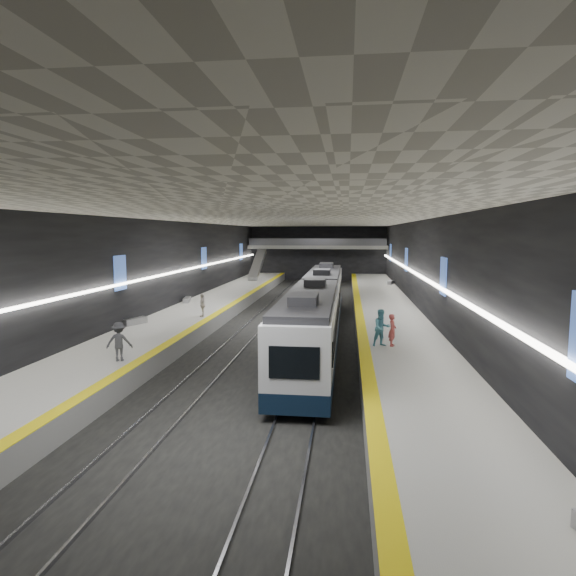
# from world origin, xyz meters

# --- Properties ---
(ground) EXTENTS (70.00, 70.00, 0.00)m
(ground) POSITION_xyz_m (0.00, 0.00, 0.00)
(ground) COLOR black
(ground) RESTS_ON ground
(ceiling) EXTENTS (20.00, 70.00, 0.04)m
(ceiling) POSITION_xyz_m (0.00, 0.00, 8.00)
(ceiling) COLOR beige
(ceiling) RESTS_ON wall_left
(wall_left) EXTENTS (0.04, 70.00, 8.00)m
(wall_left) POSITION_xyz_m (-10.00, 0.00, 4.00)
(wall_left) COLOR black
(wall_left) RESTS_ON ground
(wall_right) EXTENTS (0.04, 70.00, 8.00)m
(wall_right) POSITION_xyz_m (10.00, 0.00, 4.00)
(wall_right) COLOR black
(wall_right) RESTS_ON ground
(wall_back) EXTENTS (20.00, 0.04, 8.00)m
(wall_back) POSITION_xyz_m (0.00, 35.00, 4.00)
(wall_back) COLOR black
(wall_back) RESTS_ON ground
(platform_left) EXTENTS (5.00, 70.00, 1.00)m
(platform_left) POSITION_xyz_m (-7.50, 0.00, 0.50)
(platform_left) COLOR slate
(platform_left) RESTS_ON ground
(tile_surface_left) EXTENTS (5.00, 70.00, 0.02)m
(tile_surface_left) POSITION_xyz_m (-7.50, 0.00, 1.01)
(tile_surface_left) COLOR #AFAEA9
(tile_surface_left) RESTS_ON platform_left
(tactile_strip_left) EXTENTS (0.60, 70.00, 0.02)m
(tactile_strip_left) POSITION_xyz_m (-5.30, 0.00, 1.02)
(tactile_strip_left) COLOR yellow
(tactile_strip_left) RESTS_ON platform_left
(platform_right) EXTENTS (5.00, 70.00, 1.00)m
(platform_right) POSITION_xyz_m (7.50, 0.00, 0.50)
(platform_right) COLOR slate
(platform_right) RESTS_ON ground
(tile_surface_right) EXTENTS (5.00, 70.00, 0.02)m
(tile_surface_right) POSITION_xyz_m (7.50, 0.00, 1.01)
(tile_surface_right) COLOR #AFAEA9
(tile_surface_right) RESTS_ON platform_right
(tactile_strip_right) EXTENTS (0.60, 70.00, 0.02)m
(tactile_strip_right) POSITION_xyz_m (5.30, 0.00, 1.02)
(tactile_strip_right) COLOR yellow
(tactile_strip_right) RESTS_ON platform_right
(rails) EXTENTS (6.52, 70.00, 0.12)m
(rails) POSITION_xyz_m (-0.00, 0.00, 0.06)
(rails) COLOR gray
(rails) RESTS_ON ground
(train) EXTENTS (2.69, 30.04, 3.60)m
(train) POSITION_xyz_m (2.50, -4.98, 2.20)
(train) COLOR #0D1C31
(train) RESTS_ON ground
(ad_posters) EXTENTS (19.94, 53.50, 2.20)m
(ad_posters) POSITION_xyz_m (-0.00, 1.00, 4.50)
(ad_posters) COLOR #395AAC
(ad_posters) RESTS_ON wall_left
(cove_light_left) EXTENTS (0.25, 68.60, 0.12)m
(cove_light_left) POSITION_xyz_m (-9.80, 0.00, 3.80)
(cove_light_left) COLOR white
(cove_light_left) RESTS_ON wall_left
(cove_light_right) EXTENTS (0.25, 68.60, 0.12)m
(cove_light_right) POSITION_xyz_m (9.80, 0.00, 3.80)
(cove_light_right) COLOR white
(cove_light_right) RESTS_ON wall_right
(mezzanine_bridge) EXTENTS (20.00, 3.00, 1.50)m
(mezzanine_bridge) POSITION_xyz_m (0.00, 32.93, 5.04)
(mezzanine_bridge) COLOR gray
(mezzanine_bridge) RESTS_ON wall_left
(escalator) EXTENTS (1.20, 7.50, 3.92)m
(escalator) POSITION_xyz_m (-7.50, 26.00, 2.90)
(escalator) COLOR #99999E
(escalator) RESTS_ON platform_left
(bench_left_near) EXTENTS (1.17, 1.82, 0.43)m
(bench_left_near) POSITION_xyz_m (-9.50, -7.06, 1.22)
(bench_left_near) COLOR #99999E
(bench_left_near) RESTS_ON platform_left
(bench_left_far) EXTENTS (0.76, 1.77, 0.42)m
(bench_left_far) POSITION_xyz_m (-9.50, 3.35, 1.21)
(bench_left_far) COLOR #99999E
(bench_left_far) RESTS_ON platform_left
(bench_right_far) EXTENTS (0.96, 1.72, 0.41)m
(bench_right_far) POSITION_xyz_m (9.50, 20.85, 1.20)
(bench_right_far) COLOR #99999E
(bench_right_far) RESTS_ON platform_right
(passenger_right_a) EXTENTS (0.53, 0.70, 1.72)m
(passenger_right_a) POSITION_xyz_m (6.78, -11.19, 1.86)
(passenger_right_a) COLOR #BE4A47
(passenger_right_a) RESTS_ON platform_right
(passenger_right_b) EXTENTS (1.17, 1.05, 1.98)m
(passenger_right_b) POSITION_xyz_m (6.21, -11.31, 1.99)
(passenger_right_b) COLOR #55A1B8
(passenger_right_b) RESTS_ON platform_right
(passenger_left_a) EXTENTS (0.62, 1.05, 1.68)m
(passenger_left_a) POSITION_xyz_m (-5.94, -3.65, 1.84)
(passenger_left_a) COLOR silver
(passenger_left_a) RESTS_ON platform_left
(passenger_left_b) EXTENTS (1.33, 0.96, 1.85)m
(passenger_left_b) POSITION_xyz_m (-6.22, -15.83, 1.92)
(passenger_left_b) COLOR #3A3B41
(passenger_left_b) RESTS_ON platform_left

